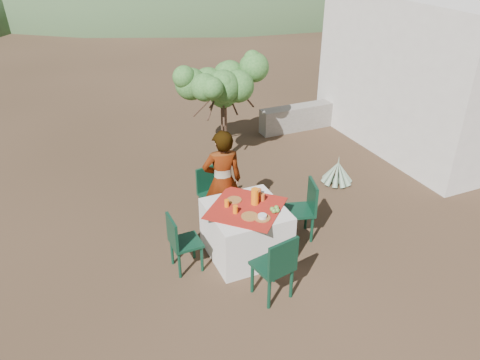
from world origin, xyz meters
The scene contains 22 objects.
ground centered at (0.00, 0.00, 0.00)m, with size 160.00×160.00×0.00m, color #322316.
table centered at (0.23, -0.30, 0.38)m, with size 1.30×1.30×0.76m.
chair_far centered at (0.12, 0.79, 0.47)m, with size 0.46×0.46×0.85m.
chair_near centered at (0.19, -1.30, 0.52)m, with size 0.50×0.50×0.94m.
chair_left centered at (-0.71, -0.28, 0.47)m, with size 0.40×0.40×0.85m.
chair_right centered at (1.19, -0.26, 0.51)m, with size 0.52×0.52×0.91m.
person centered at (0.18, 0.43, 0.81)m, with size 0.59×0.39×1.63m, color #8C6651.
shrub_tree centered at (1.15, 2.69, 1.44)m, with size 1.55×1.52×1.83m.
agave centered at (2.59, 0.91, 0.20)m, with size 0.56×0.57×0.60m.
guesthouse centered at (5.60, 1.80, 1.50)m, with size 3.20×4.20×3.00m, color silver.
stone_wall centered at (3.60, 3.40, 0.28)m, with size 2.60×0.35×0.55m, color gray.
plate_far centered at (0.16, -0.06, 0.77)m, with size 0.21×0.21×0.01m, color brown.
plate_near centered at (0.18, -0.53, 0.77)m, with size 0.23×0.23×0.01m, color brown.
glass_far centered at (0.00, -0.17, 0.81)m, with size 0.06×0.06×0.10m, color orange.
glass_near centered at (0.05, -0.36, 0.82)m, with size 0.07×0.07×0.11m, color orange.
juice_pitcher centered at (0.38, -0.26, 0.88)m, with size 0.11×0.11×0.24m, color orange.
bowl_plate centered at (0.32, -0.63, 0.77)m, with size 0.22×0.22×0.01m, color brown.
white_bowl centered at (0.32, -0.63, 0.80)m, with size 0.12×0.12×0.04m, color silver.
jar_left centered at (0.52, -0.22, 0.81)m, with size 0.07×0.07×0.11m, color #C05921.
jar_right centered at (0.54, -0.07, 0.81)m, with size 0.06×0.06×0.10m, color #C05921.
napkin_holder centered at (0.41, -0.18, 0.81)m, with size 0.07×0.04×0.09m, color silver.
fruit_cluster centered at (0.54, -0.55, 0.80)m, with size 0.14×0.13×0.07m.
Camera 1 is at (-2.01, -5.20, 4.18)m, focal length 35.00 mm.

